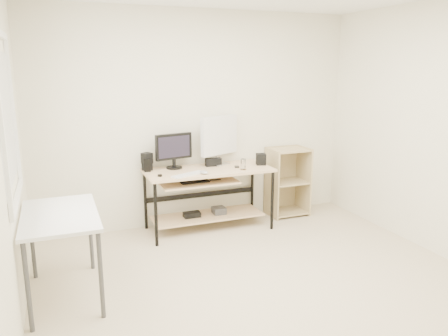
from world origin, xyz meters
The scene contains 16 objects.
room centered at (-0.14, 0.04, 1.32)m, with size 4.01×4.01×2.62m.
desk centered at (-0.03, 1.66, 0.54)m, with size 1.50×0.65×0.75m.
side_table centered at (-1.68, 0.60, 0.67)m, with size 0.60×1.00×0.75m.
shelf_unit centered at (1.15, 1.82, 0.45)m, with size 0.50×0.40×0.90m.
black_monitor centered at (-0.37, 1.83, 0.99)m, with size 0.46×0.19×0.42m.
white_imac centered at (0.21, 1.84, 1.10)m, with size 0.54×0.27×0.60m.
keyboard centered at (-0.31, 1.46, 0.76)m, with size 0.42×0.12×0.01m, color silver.
mouse centered at (-0.13, 1.44, 0.77)m, with size 0.07×0.12×0.04m, color #B7B7BC.
center_speaker centered at (0.11, 1.79, 0.80)m, with size 0.19×0.09×0.10m, color black.
speaker_left centered at (-0.69, 1.85, 0.86)m, with size 0.14×0.14×0.21m.
speaker_right centered at (0.68, 1.64, 0.82)m, with size 0.11×0.11×0.14m, color black.
audio_controller centered at (-0.70, 1.78, 0.82)m, with size 0.07×0.05×0.15m, color black.
volume_puck centered at (-0.62, 1.51, 0.76)m, with size 0.05×0.05×0.02m, color black.
smartphone centered at (0.35, 1.62, 0.75)m, with size 0.05×0.10×0.01m, color black.
coaster centered at (0.37, 1.47, 0.75)m, with size 0.08×0.08×0.01m, color #9D7747.
drinking_glass centered at (0.37, 1.47, 0.82)m, with size 0.06×0.06×0.12m, color white.
Camera 1 is at (-1.66, -3.09, 1.94)m, focal length 35.00 mm.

